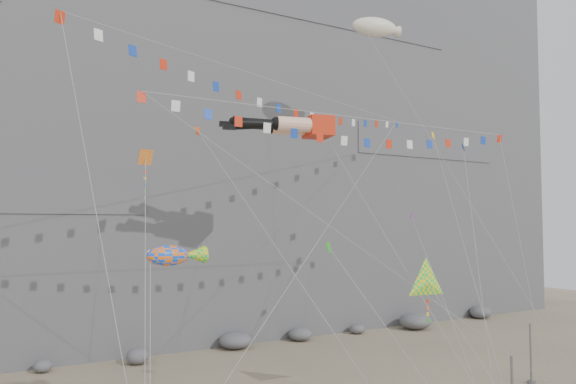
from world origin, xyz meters
The scene contains 15 objects.
cliff centered at (0.00, 32.00, 25.00)m, with size 80.00×28.00×50.00m, color slate.
talus_boulders centered at (0.00, 17.00, 0.60)m, with size 60.00×3.00×1.20m, color slate, non-canonical shape.
anchor_pole_right centered at (11.68, -0.93, 1.81)m, with size 0.12×0.12×3.63m, color slate.
legs_kite centered at (-0.47, 7.87, 16.24)m, with size 7.61×17.02×21.76m.
flag_banner_upper centered at (-0.72, 7.68, 18.87)m, with size 29.80×17.64×25.18m.
flag_banner_lower centered at (1.28, 2.95, 16.15)m, with size 25.84×4.53×20.20m.
harlequin_kite centered at (-11.43, 2.81, 12.92)m, with size 2.57×7.43×14.64m.
fish_windsock centered at (-10.60, 1.75, 8.31)m, with size 4.16×6.13×10.14m.
delta_kite centered at (2.54, -1.55, 6.68)m, with size 2.69×6.80×9.26m.
blimp_windsock centered at (8.10, 9.45, 24.88)m, with size 8.59×13.05×28.23m.
small_kite_a centered at (-6.28, 8.75, 15.24)m, with size 4.93×15.21×21.73m.
small_kite_b centered at (8.04, 5.46, 10.10)m, with size 6.94×12.84×17.21m.
small_kite_c centered at (-2.31, 0.51, 8.47)m, with size 3.19×8.06×11.56m.
small_kite_d centered at (10.68, 5.95, 15.95)m, with size 7.30×12.40×21.17m.
small_kite_e centered at (11.98, 4.37, 14.99)m, with size 9.21×10.22×19.92m.
Camera 1 is at (-19.03, -23.67, 9.79)m, focal length 35.00 mm.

